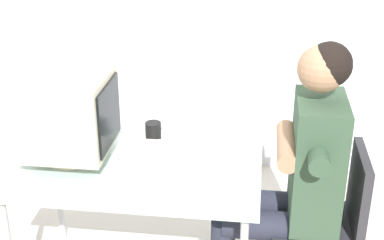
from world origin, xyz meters
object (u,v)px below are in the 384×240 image
object	(u,v)px
crt_monitor	(68,113)
keyboard	(145,159)
desk	(136,176)
person_seated	(294,171)
office_chair	(328,219)
desk_mug	(153,132)

from	to	relation	value
crt_monitor	keyboard	xyz separation A→B (m)	(0.35, 0.02, -0.23)
desk	person_seated	xyz separation A→B (m)	(0.74, -0.01, 0.09)
office_chair	desk_mug	world-z (taller)	office_chair
crt_monitor	keyboard	distance (m)	0.42
person_seated	desk_mug	size ratio (longest dim) A/B	12.87
desk	person_seated	distance (m)	0.75
keyboard	person_seated	xyz separation A→B (m)	(0.71, -0.05, 0.01)
person_seated	desk_mug	bearing A→B (deg)	158.77
desk	desk_mug	bearing A→B (deg)	81.88
keyboard	person_seated	distance (m)	0.71
desk	keyboard	xyz separation A→B (m)	(0.04, 0.03, 0.08)
desk	office_chair	distance (m)	0.94
keyboard	desk_mug	size ratio (longest dim) A/B	3.94
desk	office_chair	bearing A→B (deg)	-0.78
desk	office_chair	world-z (taller)	office_chair
office_chair	desk	bearing A→B (deg)	179.22
keyboard	desk_mug	bearing A→B (deg)	90.39
desk_mug	desk	bearing A→B (deg)	-98.12
office_chair	desk_mug	xyz separation A→B (m)	(-0.89, 0.27, 0.27)
office_chair	desk_mug	distance (m)	0.97
keyboard	office_chair	bearing A→B (deg)	-3.04
desk	desk_mug	xyz separation A→B (m)	(0.04, 0.26, 0.11)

